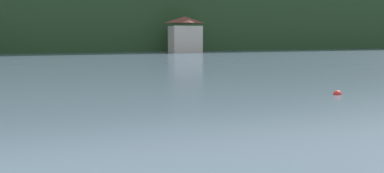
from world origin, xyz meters
TOP-DOWN VIEW (x-y plane):
  - wooded_hillside at (5.78, 149.54)m, footprint 352.00×46.96m
  - shore_building_central at (29.64, 117.16)m, footprint 7.34×4.54m
  - mooring_buoy_near at (10.27, 43.51)m, footprint 0.54×0.54m

SIDE VIEW (x-z plane):
  - mooring_buoy_near at x=10.27m, z-range -0.27..0.27m
  - shore_building_central at x=29.64m, z-range -0.12..8.12m
  - wooded_hillside at x=5.78m, z-range -11.29..29.11m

